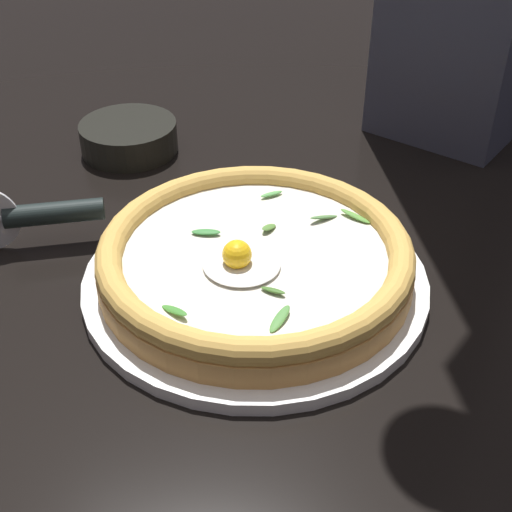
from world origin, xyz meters
TOP-DOWN VIEW (x-y plane):
  - ground_plane at (0.00, 0.00)m, footprint 2.40×2.40m
  - pizza_plate at (0.05, -0.00)m, footprint 0.32×0.32m
  - pizza at (0.05, -0.00)m, footprint 0.29×0.29m
  - side_bowl at (0.28, -0.21)m, footprint 0.12×0.12m
  - pizza_cutter at (0.27, 0.00)m, footprint 0.14×0.08m

SIDE VIEW (x-z plane):
  - ground_plane at x=0.00m, z-range -0.03..0.00m
  - pizza_plate at x=0.05m, z-range 0.00..0.01m
  - side_bowl at x=0.28m, z-range 0.00..0.04m
  - pizza at x=0.05m, z-range 0.01..0.06m
  - pizza_cutter at x=0.27m, z-range 0.00..0.07m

